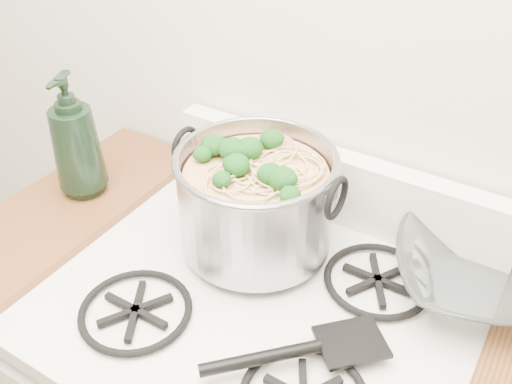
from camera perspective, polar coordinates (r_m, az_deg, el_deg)
name	(u,v)px	position (r m, az deg, el deg)	size (l,w,h in m)	color
counter_left	(99,340)	(1.64, -15.42, -14.11)	(0.25, 0.65, 0.92)	silver
stock_pot	(256,201)	(1.10, 0.00, -0.88)	(0.34, 0.31, 0.21)	#9898A0
spatula	(351,339)	(0.98, 9.53, -14.31)	(0.29, 0.31, 0.02)	black
glass_bowl	(474,282)	(1.13, 20.97, -8.45)	(0.12, 0.12, 0.03)	white
bottle	(74,136)	(1.29, -17.72, 5.36)	(0.11, 0.11, 0.28)	black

